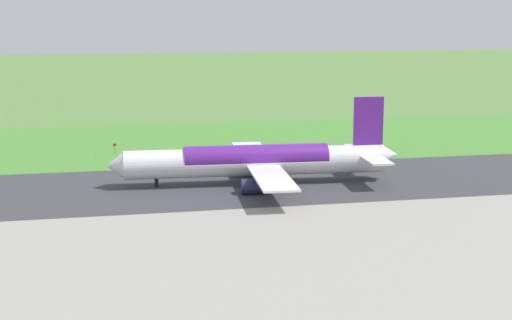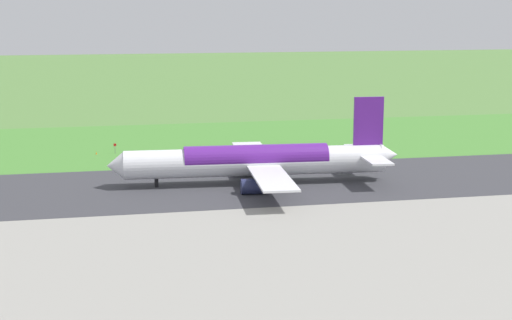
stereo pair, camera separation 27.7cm
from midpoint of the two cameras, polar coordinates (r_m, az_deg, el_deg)
name	(u,v)px [view 2 (the right image)]	position (r m, az deg, el deg)	size (l,w,h in m)	color
ground_plane	(220,186)	(139.71, -2.65, -1.92)	(800.00, 800.00, 0.00)	#547F3D
runway_asphalt	(220,185)	(139.70, -2.65, -1.91)	(600.00, 34.14, 0.06)	#38383D
apron_concrete	(283,279)	(92.88, 2.12, -8.86)	(440.00, 110.00, 0.05)	gray
grass_verge_foreground	(196,150)	(174.59, -4.47, 0.77)	(600.00, 80.00, 0.04)	#478534
airliner_main	(258,161)	(139.98, 0.21, -0.05)	(54.13, 44.27, 15.88)	white
no_stopping_sign	(115,148)	(172.13, -10.45, 0.92)	(0.60, 0.10, 2.31)	slate
traffic_cone_orange	(96,153)	(172.34, -11.81, 0.50)	(0.40, 0.40, 0.55)	orange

